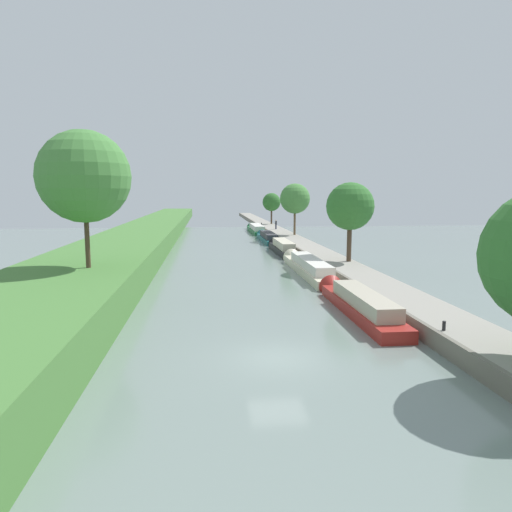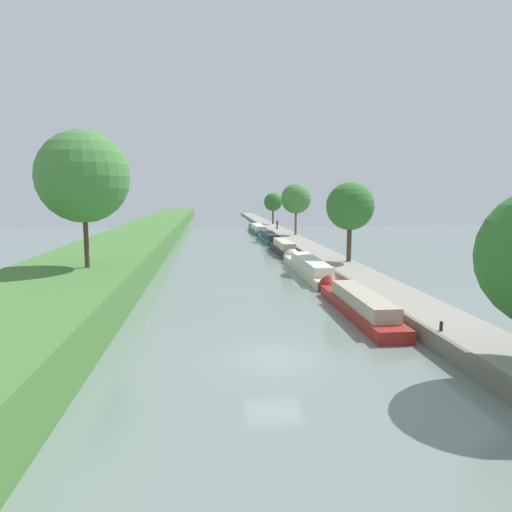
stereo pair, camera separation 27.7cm
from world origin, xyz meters
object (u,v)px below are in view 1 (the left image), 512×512
narrowboat_cream (307,266)px  narrowboat_green (256,229)px  mooring_bollard_near (444,326)px  person_walking (276,224)px  mooring_bollard_far (261,224)px  narrowboat_black (282,247)px  narrowboat_red (358,303)px  narrowboat_teal (267,237)px

narrowboat_cream → narrowboat_green: 44.37m
narrowboat_green → mooring_bollard_near: bearing=-88.4°
person_walking → mooring_bollard_far: (-1.25, 11.20, -0.65)m
person_walking → mooring_bollard_near: bearing=-91.2°
mooring_bollard_near → narrowboat_black: bearing=92.9°
narrowboat_red → mooring_bollard_near: (1.86, -6.81, 0.48)m
narrowboat_red → narrowboat_teal: narrowboat_red is taller
narrowboat_teal → mooring_bollard_near: narrowboat_teal is taller
narrowboat_red → narrowboat_cream: bearing=90.0°
narrowboat_teal → narrowboat_green: (-0.05, 15.92, 0.04)m
narrowboat_black → narrowboat_teal: size_ratio=0.88×
person_walking → narrowboat_teal: bearing=-104.5°
narrowboat_red → person_walking: 54.66m
narrowboat_black → mooring_bollard_near: bearing=-87.1°
person_walking → mooring_bollard_far: person_walking is taller
narrowboat_black → narrowboat_teal: narrowboat_black is taller
person_walking → mooring_bollard_near: (-1.25, -61.37, -0.65)m
narrowboat_black → mooring_bollard_near: narrowboat_black is taller
mooring_bollard_near → mooring_bollard_far: bearing=90.0°
mooring_bollard_far → narrowboat_teal: bearing=-94.5°
narrowboat_teal → person_walking: (3.08, 11.88, 1.16)m
narrowboat_black → mooring_bollard_near: size_ratio=27.53×
narrowboat_teal → mooring_bollard_far: narrowboat_teal is taller
narrowboat_red → narrowboat_green: size_ratio=0.78×
narrowboat_cream → mooring_bollard_far: (1.87, 51.52, 0.48)m
mooring_bollard_far → narrowboat_black: bearing=-92.8°
narrowboat_teal → narrowboat_green: size_ratio=0.88×
narrowboat_teal → mooring_bollard_far: (1.82, 23.07, 0.52)m
person_walking → narrowboat_green: bearing=127.7°
person_walking → mooring_bollard_far: size_ratio=3.69×
narrowboat_black → mooring_bollard_far: size_ratio=27.53×
mooring_bollard_near → narrowboat_green: bearing=91.6°
narrowboat_black → mooring_bollard_far: bearing=87.2°
mooring_bollard_near → mooring_bollard_far: size_ratio=1.00×
narrowboat_cream → narrowboat_teal: size_ratio=1.14×
narrowboat_green → mooring_bollard_near: narrowboat_green is taller
mooring_bollard_far → narrowboat_green: bearing=-104.7°
narrowboat_red → narrowboat_cream: narrowboat_cream is taller
narrowboat_green → mooring_bollard_far: narrowboat_green is taller
narrowboat_green → person_walking: person_walking is taller
narrowboat_cream → mooring_bollard_far: 51.56m
narrowboat_red → mooring_bollard_near: bearing=-74.7°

